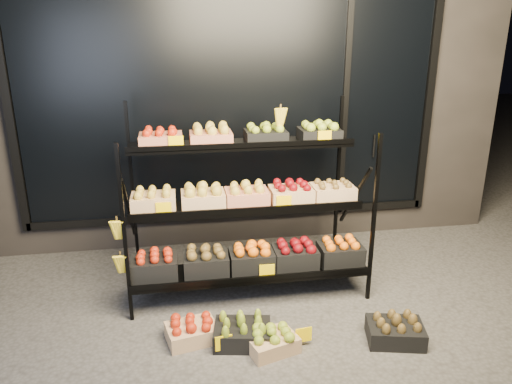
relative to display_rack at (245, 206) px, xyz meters
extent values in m
plane|color=#514F4C|center=(0.01, -0.60, -0.79)|extent=(24.00, 24.00, 0.00)
cube|color=#2D2826|center=(0.01, 2.00, 0.96)|extent=(6.00, 2.00, 3.50)
cube|color=black|center=(0.01, 0.98, 0.76)|extent=(4.20, 0.04, 2.40)
cube|color=black|center=(0.01, 0.96, -0.45)|extent=(4.30, 0.06, 0.08)
cube|color=black|center=(-2.14, 0.96, 0.76)|extent=(0.08, 0.06, 2.50)
cube|color=black|center=(2.16, 0.96, 0.76)|extent=(0.08, 0.06, 2.50)
cube|color=black|center=(1.21, 0.96, 0.76)|extent=(0.06, 0.06, 2.50)
cylinder|color=black|center=(1.56, 0.93, 0.26)|extent=(0.02, 0.02, 0.25)
cube|color=black|center=(-1.02, -0.42, -0.04)|extent=(0.03, 0.03, 1.50)
cube|color=black|center=(1.03, -0.42, -0.04)|extent=(0.03, 0.03, 1.50)
cube|color=black|center=(-1.02, 0.55, 0.04)|extent=(0.03, 0.03, 1.66)
cube|color=black|center=(1.03, 0.55, 0.04)|extent=(0.03, 0.03, 1.66)
cube|color=black|center=(0.01, -0.25, -0.52)|extent=(2.05, 0.42, 0.03)
cube|color=black|center=(0.01, -0.45, -0.49)|extent=(2.05, 0.02, 0.05)
cube|color=black|center=(0.01, 0.05, -0.02)|extent=(2.05, 0.40, 0.03)
cube|color=black|center=(0.01, -0.14, 0.01)|extent=(2.05, 0.02, 0.05)
cube|color=black|center=(0.01, 0.35, 0.48)|extent=(2.05, 0.40, 0.03)
cube|color=black|center=(0.01, 0.16, 0.51)|extent=(2.05, 0.02, 0.05)
cube|color=tan|center=(-0.71, 0.35, 0.55)|extent=(0.38, 0.28, 0.11)
ellipsoid|color=red|center=(-0.71, 0.35, 0.63)|extent=(0.32, 0.24, 0.07)
cube|color=tan|center=(-0.26, 0.35, 0.55)|extent=(0.38, 0.28, 0.11)
ellipsoid|color=gold|center=(-0.26, 0.35, 0.63)|extent=(0.32, 0.24, 0.07)
cube|color=black|center=(0.24, 0.35, 0.55)|extent=(0.38, 0.28, 0.11)
ellipsoid|color=#92A729|center=(0.24, 0.35, 0.63)|extent=(0.32, 0.24, 0.07)
cube|color=black|center=(0.76, 0.35, 0.55)|extent=(0.38, 0.28, 0.11)
ellipsoid|color=#92A729|center=(0.76, 0.35, 0.63)|extent=(0.32, 0.24, 0.07)
cube|color=tan|center=(-0.80, 0.05, 0.06)|extent=(0.38, 0.28, 0.14)
ellipsoid|color=gold|center=(-0.80, 0.05, 0.16)|extent=(0.32, 0.24, 0.07)
cube|color=tan|center=(-0.37, 0.05, 0.06)|extent=(0.38, 0.28, 0.14)
ellipsoid|color=gold|center=(-0.37, 0.05, 0.16)|extent=(0.32, 0.24, 0.07)
cube|color=tan|center=(0.02, 0.05, 0.06)|extent=(0.38, 0.28, 0.14)
ellipsoid|color=gold|center=(0.02, 0.05, 0.16)|extent=(0.32, 0.24, 0.07)
cube|color=tan|center=(0.43, 0.05, 0.06)|extent=(0.38, 0.28, 0.14)
ellipsoid|color=maroon|center=(0.43, 0.05, 0.16)|extent=(0.32, 0.24, 0.07)
cube|color=tan|center=(0.82, 0.05, 0.06)|extent=(0.38, 0.28, 0.14)
ellipsoid|color=brown|center=(0.82, 0.05, 0.16)|extent=(0.32, 0.24, 0.07)
cube|color=black|center=(-0.81, -0.25, -0.42)|extent=(0.38, 0.28, 0.18)
ellipsoid|color=red|center=(-0.81, -0.25, -0.30)|extent=(0.32, 0.24, 0.07)
cube|color=black|center=(-0.38, -0.25, -0.42)|extent=(0.38, 0.28, 0.18)
ellipsoid|color=brown|center=(-0.38, -0.25, -0.30)|extent=(0.32, 0.24, 0.07)
cube|color=black|center=(0.02, -0.25, -0.42)|extent=(0.38, 0.28, 0.18)
ellipsoid|color=orange|center=(0.02, -0.25, -0.30)|extent=(0.32, 0.24, 0.07)
cube|color=black|center=(0.40, -0.25, -0.42)|extent=(0.38, 0.28, 0.18)
ellipsoid|color=maroon|center=(0.40, -0.25, -0.30)|extent=(0.32, 0.24, 0.07)
cube|color=black|center=(0.82, -0.25, -0.42)|extent=(0.38, 0.28, 0.18)
ellipsoid|color=orange|center=(0.82, -0.25, -0.30)|extent=(0.32, 0.24, 0.07)
ellipsoid|color=yellow|center=(-1.07, -0.40, 0.10)|extent=(0.14, 0.08, 0.22)
ellipsoid|color=yellow|center=(-1.07, -0.40, -0.19)|extent=(0.14, 0.08, 0.22)
ellipsoid|color=yellow|center=(0.36, 0.25, 0.83)|extent=(0.14, 0.08, 0.22)
cube|color=#FFCF00|center=(-0.71, -0.10, 0.05)|extent=(0.13, 0.01, 0.12)
cube|color=#FFCF00|center=(0.33, -0.10, 0.05)|extent=(0.13, 0.01, 0.12)
cube|color=#FFCF00|center=(0.77, 0.20, 0.55)|extent=(0.13, 0.01, 0.12)
cube|color=#FFCF00|center=(-0.58, 0.20, 0.55)|extent=(0.13, 0.01, 0.12)
cube|color=#FFCF00|center=(0.12, -0.40, -0.45)|extent=(0.13, 0.01, 0.12)
cube|color=#FFCF00|center=(-0.31, -1.00, -0.73)|extent=(0.13, 0.01, 0.12)
cube|color=#FFCF00|center=(0.30, -1.00, -0.73)|extent=(0.13, 0.01, 0.12)
cube|color=tan|center=(-0.54, -0.79, -0.72)|extent=(0.43, 0.35, 0.13)
ellipsoid|color=red|center=(-0.54, -0.79, -0.63)|extent=(0.36, 0.30, 0.07)
cube|color=black|center=(-0.16, -0.88, -0.71)|extent=(0.48, 0.39, 0.15)
ellipsoid|color=#92A729|center=(-0.16, -0.88, -0.61)|extent=(0.40, 0.32, 0.07)
cube|color=tan|center=(0.05, -1.01, -0.73)|extent=(0.42, 0.36, 0.12)
ellipsoid|color=#92A729|center=(0.05, -1.01, -0.63)|extent=(0.35, 0.30, 0.07)
cube|color=black|center=(1.01, -1.05, -0.72)|extent=(0.48, 0.40, 0.14)
ellipsoid|color=brown|center=(1.01, -1.05, -0.61)|extent=(0.40, 0.33, 0.07)
camera|label=1|loc=(-0.58, -4.11, 1.56)|focal=35.00mm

